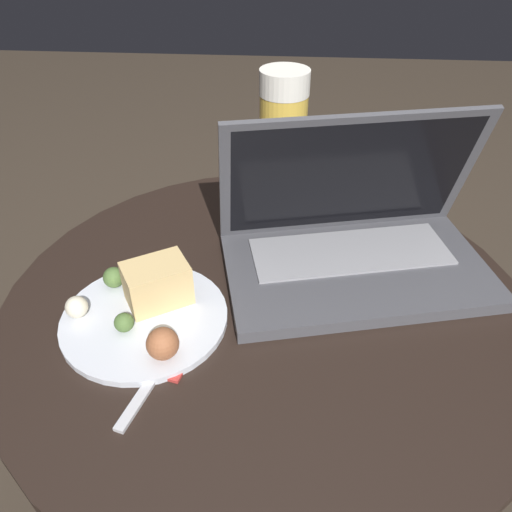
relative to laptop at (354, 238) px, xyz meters
name	(u,v)px	position (x,y,z in m)	size (l,w,h in m)	color
ground_plane	(262,490)	(-0.12, -0.08, -0.56)	(6.00, 6.00, 0.00)	#382D23
table	(264,372)	(-0.12, -0.08, -0.20)	(0.71, 0.71, 0.51)	black
napkin	(142,337)	(-0.27, -0.17, -0.04)	(0.17, 0.13, 0.00)	#B7332D
laptop	(354,238)	(0.00, 0.00, 0.00)	(0.41, 0.29, 0.22)	#47474C
beer_glass	(282,147)	(-0.11, 0.13, 0.07)	(0.07, 0.07, 0.24)	gold
snack_plate	(147,307)	(-0.27, -0.13, -0.03)	(0.21, 0.21, 0.07)	silver
fork	(164,362)	(-0.23, -0.21, -0.04)	(0.06, 0.17, 0.00)	silver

